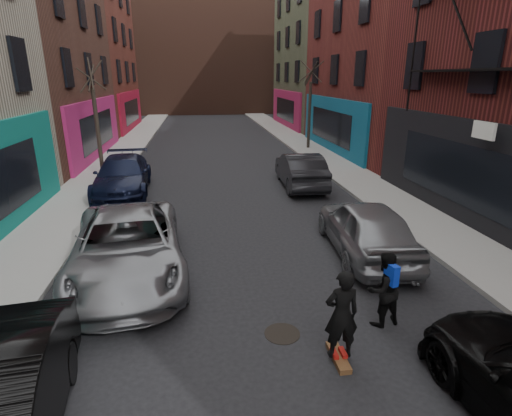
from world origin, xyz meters
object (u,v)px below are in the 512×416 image
object	(u,v)px
tree_left_far	(95,107)
pedestrian	(384,289)
skateboarder	(342,314)
manhole	(282,334)
tree_right_far	(310,97)
parked_right_end	(300,170)
parked_left_far	(127,246)
parked_right_far	(366,227)
skateboard	(338,357)
parked_left_end	(123,176)

from	to	relation	value
tree_left_far	pedestrian	size ratio (longest dim) A/B	4.15
tree_left_far	skateboarder	distance (m)	16.89
pedestrian	manhole	bearing A→B (deg)	-10.47
tree_right_far	parked_right_end	bearing A→B (deg)	-107.52
tree_right_far	manhole	xyz separation A→B (m)	(-6.07, -20.23, -3.52)
parked_right_end	tree_left_far	bearing A→B (deg)	-17.97
tree_right_far	parked_left_far	xyz separation A→B (m)	(-9.40, -17.26, -2.73)
tree_right_far	skateboarder	size ratio (longest dim) A/B	4.10
skateboarder	parked_right_end	bearing A→B (deg)	-100.86
parked_left_far	parked_right_far	distance (m)	6.41
parked_right_end	skateboard	distance (m)	11.84
parked_left_end	skateboarder	world-z (taller)	skateboarder
parked_left_far	skateboarder	size ratio (longest dim) A/B	3.47
parked_left_end	parked_right_end	size ratio (longest dim) A/B	1.13
parked_right_far	pedestrian	distance (m)	3.45
parked_left_far	skateboard	size ratio (longest dim) A/B	7.19
tree_left_far	tree_right_far	distance (m)	13.78
tree_left_far	tree_right_far	bearing A→B (deg)	25.82
tree_right_far	parked_right_far	xyz separation A→B (m)	(-3.00, -16.87, -2.74)
parked_right_far	skateboarder	bearing A→B (deg)	66.47
parked_right_end	skateboarder	xyz separation A→B (m)	(-2.24, -11.60, 0.15)
tree_left_far	manhole	world-z (taller)	tree_left_far
tree_right_far	parked_left_end	distance (m)	14.61
parked_left_end	parked_right_far	bearing A→B (deg)	-46.51
parked_right_far	skateboarder	world-z (taller)	skateboarder
parked_left_far	pedestrian	xyz separation A→B (m)	(5.38, -2.90, -0.01)
tree_left_far	parked_left_far	world-z (taller)	tree_left_far
parked_left_end	manhole	distance (m)	11.79
tree_left_far	parked_right_far	size ratio (longest dim) A/B	1.40
parked_left_far	skateboarder	world-z (taller)	skateboarder
tree_left_far	manhole	bearing A→B (deg)	-66.03
tree_left_far	manhole	xyz separation A→B (m)	(6.33, -14.23, -3.37)
parked_left_end	skateboard	distance (m)	12.93
parked_left_end	pedestrian	size ratio (longest dim) A/B	3.40
tree_left_far	parked_left_far	distance (m)	11.93
tree_right_far	skateboard	distance (m)	22.02
tree_left_far	parked_left_far	bearing A→B (deg)	-75.08
tree_left_far	parked_right_far	xyz separation A→B (m)	(9.40, -10.87, -2.59)
parked_right_far	manhole	size ratio (longest dim) A/B	6.65
parked_right_end	pedestrian	size ratio (longest dim) A/B	3.00
manhole	tree_left_far	bearing A→B (deg)	113.97
skateboard	manhole	bearing A→B (deg)	133.66
parked_left_far	skateboard	world-z (taller)	parked_left_far
tree_right_far	parked_right_end	distance (m)	10.34
parked_right_end	manhole	xyz separation A→B (m)	(-3.07, -10.72, -0.77)
tree_left_far	skateboarder	bearing A→B (deg)	-64.63
parked_left_far	manhole	world-z (taller)	parked_left_far
tree_right_far	pedestrian	world-z (taller)	tree_right_far
skateboarder	pedestrian	xyz separation A→B (m)	(1.22, 0.94, -0.14)
tree_right_far	parked_left_end	bearing A→B (deg)	-138.81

